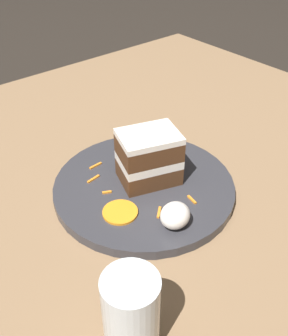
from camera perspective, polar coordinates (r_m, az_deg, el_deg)
The scene contains 8 objects.
ground_plane at distance 0.73m, azimuth 0.86°, elevation -2.96°, with size 6.00×6.00×0.00m, color black.
dining_table at distance 0.72m, azimuth 0.87°, elevation -2.24°, with size 1.21×1.10×0.02m, color #846647.
plate at distance 0.68m, azimuth -0.00°, elevation -2.75°, with size 0.31×0.31×0.02m, color #333338.
cake_slice at distance 0.65m, azimuth 0.70°, elevation 1.58°, with size 0.12×0.10×0.09m.
cream_dollop at distance 0.59m, azimuth 4.53°, elevation -6.87°, with size 0.05×0.04×0.04m, color white.
orange_garnish at distance 0.62m, azimuth -3.48°, elevation -6.41°, with size 0.06×0.06×0.00m, color orange.
carrot_shreds_scatter at distance 0.68m, azimuth -1.32°, elevation -1.48°, with size 0.19×0.19×0.00m.
drinking_glass at distance 0.46m, azimuth -1.85°, elevation -20.92°, with size 0.06×0.06×0.11m.
Camera 1 is at (0.37, 0.42, 0.46)m, focal length 42.00 mm.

